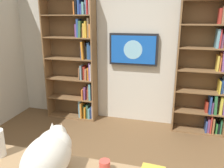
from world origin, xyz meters
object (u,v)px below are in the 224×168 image
at_px(bookshelf_left, 210,71).
at_px(cat, 49,154).
at_px(coffee_mug, 105,167).
at_px(bookshelf_right, 77,58).
at_px(wall_mounted_tv, 133,49).

xyz_separation_m(bookshelf_left, cat, (1.35, 2.50, -0.11)).
bearing_deg(cat, coffee_mug, -161.30).
distance_m(bookshelf_right, cat, 2.66).
bearing_deg(bookshelf_left, coffee_mug, 67.44).
bearing_deg(bookshelf_left, wall_mounted_tv, -4.01).
relative_size(wall_mounted_tv, cat, 1.40).
relative_size(bookshelf_left, wall_mounted_tv, 2.54).
height_order(bookshelf_left, coffee_mug, bookshelf_left).
distance_m(wall_mounted_tv, cat, 2.62).
bearing_deg(coffee_mug, bookshelf_left, -112.56).
distance_m(bookshelf_left, coffee_mug, 2.58).
bearing_deg(coffee_mug, bookshelf_right, -62.47).
bearing_deg(cat, bookshelf_right, -70.72).
bearing_deg(bookshelf_right, cat, 109.28).
distance_m(cat, coffee_mug, 0.40).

